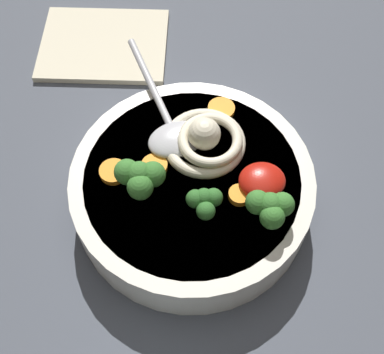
# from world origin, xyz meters

# --- Properties ---
(table_slab) EXTENTS (1.19, 1.19, 0.03)m
(table_slab) POSITION_xyz_m (0.00, 0.00, 0.01)
(table_slab) COLOR #474C56
(table_slab) RESTS_ON ground
(soup_bowl) EXTENTS (0.25, 0.25, 0.05)m
(soup_bowl) POSITION_xyz_m (-0.03, 0.03, 0.05)
(soup_bowl) COLOR silver
(soup_bowl) RESTS_ON table_slab
(noodle_pile) EXTENTS (0.09, 0.09, 0.04)m
(noodle_pile) POSITION_xyz_m (-0.01, 0.07, 0.09)
(noodle_pile) COLOR beige
(noodle_pile) RESTS_ON soup_bowl
(soup_spoon) EXTENTS (0.08, 0.17, 0.02)m
(soup_spoon) POSITION_xyz_m (-0.05, 0.09, 0.09)
(soup_spoon) COLOR #B7B7BC
(soup_spoon) RESTS_ON soup_bowl
(chili_sauce_dollop) EXTENTS (0.05, 0.04, 0.02)m
(chili_sauce_dollop) POSITION_xyz_m (0.04, 0.02, 0.09)
(chili_sauce_dollop) COLOR #B2190F
(chili_sauce_dollop) RESTS_ON soup_bowl
(broccoli_floret_beside_chili) EXTENTS (0.04, 0.03, 0.03)m
(broccoli_floret_beside_chili) POSITION_xyz_m (-0.02, -0.01, 0.10)
(broccoli_floret_beside_chili) COLOR #7A9E60
(broccoli_floret_beside_chili) RESTS_ON soup_bowl
(broccoli_floret_left) EXTENTS (0.05, 0.04, 0.04)m
(broccoli_floret_left) POSITION_xyz_m (-0.08, 0.03, 0.10)
(broccoli_floret_left) COLOR #7A9E60
(broccoli_floret_left) RESTS_ON soup_bowl
(broccoli_floret_right) EXTENTS (0.05, 0.04, 0.04)m
(broccoli_floret_right) POSITION_xyz_m (0.04, -0.02, 0.10)
(broccoli_floret_right) COLOR #7A9E60
(broccoli_floret_right) RESTS_ON soup_bowl
(carrot_slice_rear) EXTENTS (0.03, 0.03, 0.01)m
(carrot_slice_rear) POSITION_xyz_m (0.01, 0.11, 0.08)
(carrot_slice_rear) COLOR orange
(carrot_slice_rear) RESTS_ON soup_bowl
(carrot_slice_extra_a) EXTENTS (0.02, 0.02, 0.01)m
(carrot_slice_extra_a) POSITION_xyz_m (0.01, 0.01, 0.08)
(carrot_slice_extra_a) COLOR orange
(carrot_slice_extra_a) RESTS_ON soup_bowl
(carrot_slice_beside_noodles) EXTENTS (0.03, 0.03, 0.01)m
(carrot_slice_beside_noodles) POSITION_xyz_m (-0.11, 0.05, 0.08)
(carrot_slice_beside_noodles) COLOR orange
(carrot_slice_beside_noodles) RESTS_ON soup_bowl
(carrot_slice_near_spoon) EXTENTS (0.03, 0.03, 0.01)m
(carrot_slice_near_spoon) POSITION_xyz_m (-0.07, 0.05, 0.08)
(carrot_slice_near_spoon) COLOR orange
(carrot_slice_near_spoon) RESTS_ON soup_bowl
(folded_napkin) EXTENTS (0.18, 0.15, 0.01)m
(folded_napkin) POSITION_xyz_m (-0.12, 0.28, 0.03)
(folded_napkin) COLOR beige
(folded_napkin) RESTS_ON table_slab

